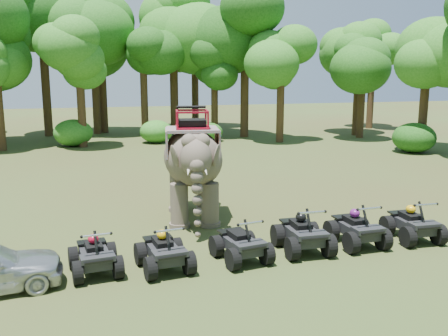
{
  "coord_description": "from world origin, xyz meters",
  "views": [
    {
      "loc": [
        -3.93,
        -13.28,
        4.86
      ],
      "look_at": [
        0.0,
        1.2,
        1.9
      ],
      "focal_mm": 40.0,
      "sensor_mm": 36.0,
      "label": 1
    }
  ],
  "objects_px": {
    "atv_4": "(357,224)",
    "atv_3": "(303,228)",
    "atv_2": "(241,238)",
    "atv_5": "(413,219)",
    "atv_1": "(164,246)",
    "atv_0": "(95,250)",
    "elephant": "(193,164)"
  },
  "relations": [
    {
      "from": "atv_0",
      "to": "atv_2",
      "type": "relative_size",
      "value": 0.98
    },
    {
      "from": "atv_5",
      "to": "atv_4",
      "type": "bearing_deg",
      "value": -178.16
    },
    {
      "from": "atv_3",
      "to": "atv_4",
      "type": "distance_m",
      "value": 1.67
    },
    {
      "from": "elephant",
      "to": "atv_3",
      "type": "xyz_separation_m",
      "value": [
        2.24,
        -3.8,
        -1.19
      ]
    },
    {
      "from": "atv_0",
      "to": "atv_3",
      "type": "relative_size",
      "value": 0.9
    },
    {
      "from": "atv_3",
      "to": "atv_5",
      "type": "bearing_deg",
      "value": 1.97
    },
    {
      "from": "elephant",
      "to": "atv_1",
      "type": "xyz_separation_m",
      "value": [
        -1.58,
        -4.07,
        -1.23
      ]
    },
    {
      "from": "atv_4",
      "to": "atv_1",
      "type": "bearing_deg",
      "value": -178.65
    },
    {
      "from": "atv_1",
      "to": "atv_0",
      "type": "bearing_deg",
      "value": 166.28
    },
    {
      "from": "atv_1",
      "to": "atv_2",
      "type": "xyz_separation_m",
      "value": [
        2.0,
        0.07,
        -0.01
      ]
    },
    {
      "from": "atv_2",
      "to": "atv_4",
      "type": "relative_size",
      "value": 0.95
    },
    {
      "from": "elephant",
      "to": "atv_5",
      "type": "height_order",
      "value": "elephant"
    },
    {
      "from": "atv_5",
      "to": "atv_1",
      "type": "bearing_deg",
      "value": -175.31
    },
    {
      "from": "atv_2",
      "to": "atv_3",
      "type": "bearing_deg",
      "value": -3.14
    },
    {
      "from": "atv_3",
      "to": "atv_5",
      "type": "distance_m",
      "value": 3.47
    },
    {
      "from": "atv_3",
      "to": "atv_4",
      "type": "relative_size",
      "value": 1.03
    },
    {
      "from": "atv_1",
      "to": "atv_4",
      "type": "height_order",
      "value": "atv_4"
    },
    {
      "from": "atv_4",
      "to": "atv_0",
      "type": "bearing_deg",
      "value": 179.03
    },
    {
      "from": "atv_2",
      "to": "atv_3",
      "type": "xyz_separation_m",
      "value": [
        1.82,
        0.2,
        0.05
      ]
    },
    {
      "from": "elephant",
      "to": "atv_2",
      "type": "height_order",
      "value": "elephant"
    },
    {
      "from": "atv_4",
      "to": "atv_3",
      "type": "bearing_deg",
      "value": 179.68
    },
    {
      "from": "atv_4",
      "to": "atv_5",
      "type": "height_order",
      "value": "atv_4"
    },
    {
      "from": "atv_4",
      "to": "atv_5",
      "type": "bearing_deg",
      "value": -2.43
    },
    {
      "from": "atv_2",
      "to": "atv_1",
      "type": "bearing_deg",
      "value": 172.63
    },
    {
      "from": "elephant",
      "to": "atv_4",
      "type": "relative_size",
      "value": 2.59
    },
    {
      "from": "atv_3",
      "to": "atv_4",
      "type": "xyz_separation_m",
      "value": [
        1.67,
        0.05,
        -0.02
      ]
    },
    {
      "from": "atv_1",
      "to": "atv_4",
      "type": "bearing_deg",
      "value": -3.71
    },
    {
      "from": "atv_3",
      "to": "atv_2",
      "type": "bearing_deg",
      "value": -172.33
    },
    {
      "from": "elephant",
      "to": "atv_4",
      "type": "distance_m",
      "value": 5.56
    },
    {
      "from": "atv_0",
      "to": "elephant",
      "type": "bearing_deg",
      "value": 43.41
    },
    {
      "from": "atv_2",
      "to": "atv_5",
      "type": "distance_m",
      "value": 5.29
    },
    {
      "from": "elephant",
      "to": "atv_0",
      "type": "height_order",
      "value": "elephant"
    }
  ]
}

